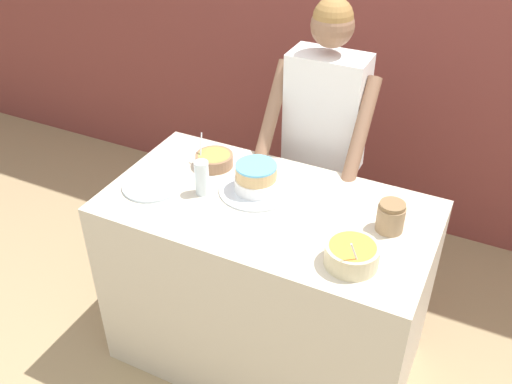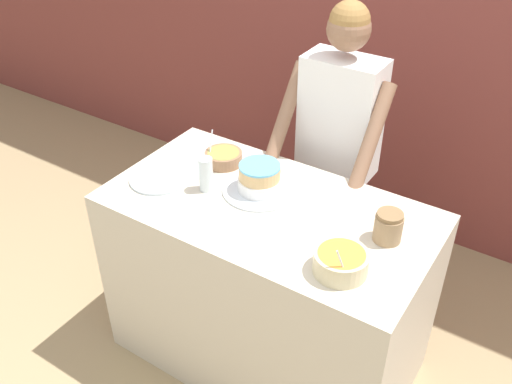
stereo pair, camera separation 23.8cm
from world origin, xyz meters
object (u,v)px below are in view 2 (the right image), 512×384
cake (260,180)px  ceramic_plate (159,179)px  person_baker (338,135)px  frosting_bowl_orange (341,262)px  drinking_glass (206,174)px  frosting_bowl_olive (223,157)px  stoneware_jar (388,227)px

cake → ceramic_plate: cake is taller
person_baker → ceramic_plate: bearing=-127.1°
person_baker → cake: 0.56m
frosting_bowl_orange → drinking_glass: bearing=167.7°
frosting_bowl_olive → ceramic_plate: size_ratio=0.67×
frosting_bowl_orange → drinking_glass: 0.75m
person_baker → drinking_glass: 0.74m
frosting_bowl_orange → stoneware_jar: frosting_bowl_orange is taller
cake → frosting_bowl_orange: (0.53, -0.28, -0.01)m
frosting_bowl_orange → stoneware_jar: size_ratio=1.59×
frosting_bowl_orange → ceramic_plate: 0.97m
frosting_bowl_olive → drinking_glass: bearing=-73.3°
frosting_bowl_olive → drinking_glass: size_ratio=1.11×
frosting_bowl_orange → stoneware_jar: bearing=74.8°
frosting_bowl_orange → cake: bearing=152.3°
drinking_glass → person_baker: bearing=64.5°
cake → drinking_glass: bearing=-150.0°
frosting_bowl_olive → stoneware_jar: frosting_bowl_olive is taller
drinking_glass → frosting_bowl_olive: bearing=106.7°
cake → drinking_glass: drinking_glass is taller
person_baker → ceramic_plate: (-0.55, -0.72, -0.06)m
frosting_bowl_orange → drinking_glass: size_ratio=1.28×
cake → frosting_bowl_olive: size_ratio=1.87×
frosting_bowl_orange → ceramic_plate: (-0.97, 0.10, -0.04)m
cake → ceramic_plate: bearing=-157.9°
person_baker → frosting_bowl_orange: size_ratio=8.17×
frosting_bowl_olive → drinking_glass: (0.07, -0.22, 0.05)m
cake → frosting_bowl_olive: 0.29m
ceramic_plate → stoneware_jar: bearing=9.0°
cake → frosting_bowl_orange: frosting_bowl_orange is taller
person_baker → stoneware_jar: person_baker is taller
person_baker → ceramic_plate: person_baker is taller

